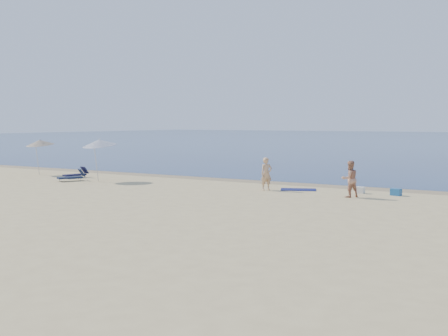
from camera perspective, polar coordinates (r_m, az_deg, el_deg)
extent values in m
cube|color=#847254|center=(31.35, 3.54, -1.39)|extent=(240.00, 1.60, 0.00)
imported|color=tan|center=(27.43, 4.33, -0.60)|extent=(0.66, 0.70, 1.60)
imported|color=tan|center=(25.42, 12.65, -1.10)|extent=(0.98, 1.00, 1.63)
cube|color=#0E1349|center=(27.81, 7.56, -2.19)|extent=(1.95, 1.54, 0.03)
cube|color=white|center=(27.00, 13.69, -2.19)|extent=(0.36, 0.32, 0.30)
cube|color=#1C5997|center=(26.62, 17.07, -2.35)|extent=(0.50, 0.40, 0.32)
cylinder|color=silver|center=(32.08, -12.86, 0.55)|extent=(0.05, 0.34, 2.22)
cone|color=white|center=(32.24, -12.54, 2.53)|extent=(2.00, 2.03, 0.59)
sphere|color=silver|center=(32.23, -12.54, 2.87)|extent=(0.06, 0.06, 0.06)
cylinder|color=silver|center=(37.16, -18.43, 0.87)|extent=(0.04, 0.28, 2.08)
cone|color=beige|center=(37.26, -18.20, 2.48)|extent=(1.77, 1.80, 0.53)
sphere|color=silver|center=(37.26, -18.20, 2.76)|extent=(0.06, 0.06, 0.06)
cube|color=#131435|center=(34.40, -14.94, -0.67)|extent=(0.82, 1.42, 0.09)
cube|color=#131435|center=(34.71, -13.99, -0.19)|extent=(0.56, 0.44, 0.43)
cylinder|color=#A5A5AD|center=(34.24, -14.77, -0.86)|extent=(0.03, 0.03, 0.20)
cube|color=#16203E|center=(32.73, -15.39, -0.95)|extent=(1.08, 1.43, 0.09)
cube|color=#16203E|center=(32.90, -14.26, -0.45)|extent=(0.59, 0.53, 0.44)
cylinder|color=#A5A5AD|center=(32.55, -15.29, -1.15)|extent=(0.03, 0.03, 0.20)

